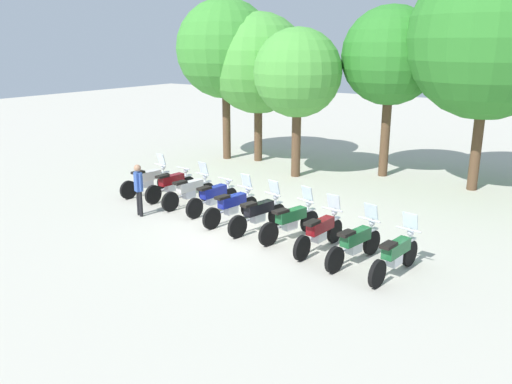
{
  "coord_description": "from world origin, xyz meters",
  "views": [
    {
      "loc": [
        8.24,
        -11.8,
        5.14
      ],
      "look_at": [
        0.0,
        0.5,
        0.9
      ],
      "focal_mm": 36.59,
      "sensor_mm": 36.0,
      "label": 1
    }
  ],
  "objects_px": {
    "tree_0": "(225,49)",
    "tree_3": "(391,56)",
    "motorcycle_3": "(213,197)",
    "motorcycle_8": "(355,243)",
    "motorcycle_7": "(320,231)",
    "person_0": "(139,186)",
    "motorcycle_4": "(232,206)",
    "motorcycle_9": "(396,254)",
    "motorcycle_2": "(190,190)",
    "motorcycle_0": "(148,180)",
    "tree_1": "(258,64)",
    "tree_4": "(489,39)",
    "motorcycle_5": "(259,213)",
    "tree_2": "(298,73)",
    "motorcycle_6": "(291,220)",
    "motorcycle_1": "(171,184)"
  },
  "relations": [
    {
      "from": "motorcycle_8",
      "to": "motorcycle_9",
      "type": "height_order",
      "value": "same"
    },
    {
      "from": "motorcycle_6",
      "to": "motorcycle_7",
      "type": "bearing_deg",
      "value": -92.28
    },
    {
      "from": "motorcycle_2",
      "to": "tree_3",
      "type": "xyz_separation_m",
      "value": [
        3.78,
        7.39,
        4.14
      ]
    },
    {
      "from": "motorcycle_7",
      "to": "motorcycle_3",
      "type": "bearing_deg",
      "value": 82.24
    },
    {
      "from": "motorcycle_0",
      "to": "motorcycle_7",
      "type": "height_order",
      "value": "same"
    },
    {
      "from": "motorcycle_4",
      "to": "motorcycle_7",
      "type": "distance_m",
      "value": 3.21
    },
    {
      "from": "motorcycle_9",
      "to": "tree_1",
      "type": "height_order",
      "value": "tree_1"
    },
    {
      "from": "motorcycle_5",
      "to": "motorcycle_9",
      "type": "relative_size",
      "value": 0.99
    },
    {
      "from": "motorcycle_0",
      "to": "motorcycle_9",
      "type": "distance_m",
      "value": 9.66
    },
    {
      "from": "motorcycle_0",
      "to": "tree_2",
      "type": "distance_m",
      "value": 6.92
    },
    {
      "from": "motorcycle_2",
      "to": "motorcycle_3",
      "type": "bearing_deg",
      "value": -87.46
    },
    {
      "from": "motorcycle_1",
      "to": "motorcycle_8",
      "type": "relative_size",
      "value": 1.01
    },
    {
      "from": "motorcycle_0",
      "to": "motorcycle_8",
      "type": "bearing_deg",
      "value": -91.09
    },
    {
      "from": "motorcycle_6",
      "to": "tree_4",
      "type": "relative_size",
      "value": 0.27
    },
    {
      "from": "motorcycle_8",
      "to": "tree_4",
      "type": "xyz_separation_m",
      "value": [
        0.89,
        8.5,
        4.76
      ]
    },
    {
      "from": "motorcycle_1",
      "to": "motorcycle_3",
      "type": "relative_size",
      "value": 1.0
    },
    {
      "from": "motorcycle_8",
      "to": "motorcycle_9",
      "type": "distance_m",
      "value": 1.07
    },
    {
      "from": "motorcycle_3",
      "to": "motorcycle_9",
      "type": "xyz_separation_m",
      "value": [
        6.35,
        -1.35,
        0.01
      ]
    },
    {
      "from": "motorcycle_7",
      "to": "tree_0",
      "type": "relative_size",
      "value": 0.31
    },
    {
      "from": "motorcycle_5",
      "to": "motorcycle_8",
      "type": "bearing_deg",
      "value": -88.21
    },
    {
      "from": "motorcycle_4",
      "to": "motorcycle_6",
      "type": "xyz_separation_m",
      "value": [
        2.12,
        -0.19,
        0.0
      ]
    },
    {
      "from": "person_0",
      "to": "tree_4",
      "type": "xyz_separation_m",
      "value": [
        7.84,
        8.85,
        4.34
      ]
    },
    {
      "from": "motorcycle_9",
      "to": "tree_3",
      "type": "xyz_separation_m",
      "value": [
        -3.62,
        8.85,
        4.14
      ]
    },
    {
      "from": "motorcycle_3",
      "to": "motorcycle_8",
      "type": "height_order",
      "value": "motorcycle_8"
    },
    {
      "from": "motorcycle_5",
      "to": "tree_2",
      "type": "height_order",
      "value": "tree_2"
    },
    {
      "from": "motorcycle_2",
      "to": "tree_3",
      "type": "distance_m",
      "value": 9.28
    },
    {
      "from": "motorcycle_9",
      "to": "tree_1",
      "type": "xyz_separation_m",
      "value": [
        -9.34,
        8.41,
        3.76
      ]
    },
    {
      "from": "motorcycle_4",
      "to": "motorcycle_9",
      "type": "relative_size",
      "value": 1.0
    },
    {
      "from": "motorcycle_5",
      "to": "tree_3",
      "type": "distance_m",
      "value": 9.12
    },
    {
      "from": "motorcycle_6",
      "to": "tree_2",
      "type": "bearing_deg",
      "value": 43.65
    },
    {
      "from": "motorcycle_3",
      "to": "motorcycle_9",
      "type": "height_order",
      "value": "motorcycle_9"
    },
    {
      "from": "motorcycle_1",
      "to": "motorcycle_2",
      "type": "height_order",
      "value": "motorcycle_2"
    },
    {
      "from": "motorcycle_7",
      "to": "tree_1",
      "type": "bearing_deg",
      "value": 47.06
    },
    {
      "from": "tree_0",
      "to": "tree_2",
      "type": "xyz_separation_m",
      "value": [
        4.29,
        -1.15,
        -0.85
      ]
    },
    {
      "from": "motorcycle_3",
      "to": "tree_0",
      "type": "xyz_separation_m",
      "value": [
        -4.44,
        6.63,
        4.37
      ]
    },
    {
      "from": "tree_0",
      "to": "tree_1",
      "type": "height_order",
      "value": "tree_0"
    },
    {
      "from": "motorcycle_1",
      "to": "motorcycle_6",
      "type": "distance_m",
      "value": 5.39
    },
    {
      "from": "tree_0",
      "to": "tree_3",
      "type": "height_order",
      "value": "tree_0"
    },
    {
      "from": "motorcycle_6",
      "to": "person_0",
      "type": "xyz_separation_m",
      "value": [
        -4.84,
        -0.9,
        0.42
      ]
    },
    {
      "from": "motorcycle_3",
      "to": "tree_0",
      "type": "bearing_deg",
      "value": 40.43
    },
    {
      "from": "motorcycle_4",
      "to": "motorcycle_6",
      "type": "bearing_deg",
      "value": -86.14
    },
    {
      "from": "person_0",
      "to": "tree_2",
      "type": "distance_m",
      "value": 7.81
    },
    {
      "from": "tree_4",
      "to": "tree_3",
      "type": "bearing_deg",
      "value": 176.93
    },
    {
      "from": "motorcycle_7",
      "to": "person_0",
      "type": "distance_m",
      "value": 5.93
    },
    {
      "from": "motorcycle_2",
      "to": "motorcycle_7",
      "type": "xyz_separation_m",
      "value": [
        5.28,
        -1.07,
        0.0
      ]
    },
    {
      "from": "motorcycle_8",
      "to": "person_0",
      "type": "bearing_deg",
      "value": 103.81
    },
    {
      "from": "motorcycle_2",
      "to": "motorcycle_6",
      "type": "relative_size",
      "value": 1.02
    },
    {
      "from": "motorcycle_4",
      "to": "tree_1",
      "type": "relative_size",
      "value": 0.34
    },
    {
      "from": "motorcycle_0",
      "to": "tree_3",
      "type": "height_order",
      "value": "tree_3"
    },
    {
      "from": "motorcycle_0",
      "to": "motorcycle_9",
      "type": "xyz_separation_m",
      "value": [
        9.52,
        -1.68,
        0.0
      ]
    }
  ]
}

